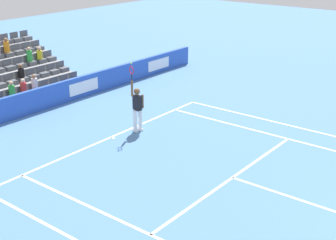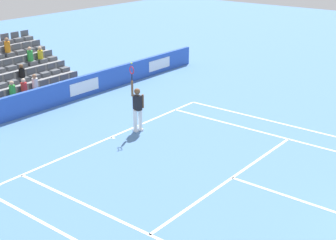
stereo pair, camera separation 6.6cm
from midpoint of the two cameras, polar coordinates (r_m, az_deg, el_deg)
line_baseline at (r=19.03m, az=-6.61°, el=-2.01°), size 10.97×0.10×0.01m
line_service at (r=15.95m, az=7.66°, el=-6.72°), size 8.23×0.10×0.01m
line_centre_service at (r=14.81m, az=18.45°, el=-9.97°), size 0.10×6.40×0.01m
line_singles_sideline_right at (r=19.14m, az=15.23°, el=-2.49°), size 0.10×11.89×0.01m
line_doubles_sideline_right at (r=20.33m, az=16.80°, el=-1.28°), size 0.10×11.89×0.01m
line_centre_mark at (r=18.96m, az=-6.40°, el=-2.08°), size 0.10×0.20×0.01m
sponsor_barrier at (r=22.24m, az=-15.30°, el=2.18°), size 22.87×0.22×1.05m
tennis_player at (r=19.21m, az=-3.52°, el=1.47°), size 0.51×0.42×2.85m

